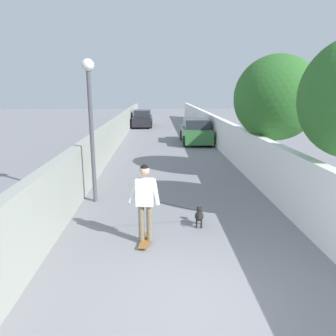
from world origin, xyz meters
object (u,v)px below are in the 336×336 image
(tree_right_near, at_px, (276,98))
(dog, at_px, (199,215))
(lamp_post, at_px, (90,106))
(person_skateboarder, at_px, (145,197))
(skateboard, at_px, (146,240))
(car_near, at_px, (196,132))
(car_far, at_px, (142,119))

(tree_right_near, bearing_deg, dog, 142.30)
(lamp_post, xyz_separation_m, dog, (-1.92, -2.97, -2.62))
(person_skateboarder, height_order, dog, person_skateboarder)
(skateboard, bearing_deg, dog, -55.36)
(car_near, bearing_deg, skateboard, 168.65)
(person_skateboarder, relative_size, car_near, 0.43)
(lamp_post, height_order, dog, lamp_post)
(tree_right_near, relative_size, skateboard, 5.63)
(lamp_post, relative_size, car_near, 1.04)
(lamp_post, relative_size, person_skateboarder, 2.43)
(skateboard, bearing_deg, car_far, 2.57)
(tree_right_near, bearing_deg, lamp_post, 111.03)
(dog, bearing_deg, car_far, 6.02)
(car_near, bearing_deg, lamp_post, 158.16)
(dog, bearing_deg, lamp_post, 57.08)
(person_skateboarder, xyz_separation_m, dog, (0.91, -1.32, -0.83))
(tree_right_near, relative_size, car_far, 1.08)
(skateboard, xyz_separation_m, car_near, (13.90, -2.79, 0.65))
(lamp_post, distance_m, dog, 4.40)
(lamp_post, distance_m, skateboard, 4.32)
(lamp_post, bearing_deg, tree_right_near, -68.97)
(person_skateboarder, relative_size, dog, 1.19)
(skateboard, relative_size, car_near, 0.20)
(tree_right_near, xyz_separation_m, person_skateboarder, (-5.27, 4.68, -1.96))
(lamp_post, xyz_separation_m, skateboard, (-2.83, -1.65, -2.82))
(tree_right_near, height_order, car_far, tree_right_near)
(tree_right_near, height_order, lamp_post, tree_right_near)
(tree_right_near, xyz_separation_m, lamp_post, (-2.43, 6.33, -0.16))
(lamp_post, bearing_deg, car_near, -21.84)
(lamp_post, xyz_separation_m, person_skateboarder, (-2.83, -1.65, -1.79))
(lamp_post, xyz_separation_m, car_far, (20.51, -0.60, -2.18))
(dog, bearing_deg, person_skateboarder, 124.64)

